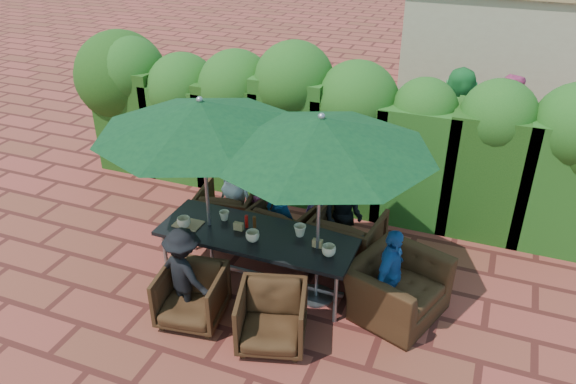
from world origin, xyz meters
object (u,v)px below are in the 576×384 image
at_px(chair_far_mid, 285,224).
at_px(chair_near_left, 191,293).
at_px(chair_far_left, 228,209).
at_px(dining_table, 257,239).
at_px(chair_near_right, 272,315).
at_px(umbrella_right, 321,135).
at_px(umbrella_left, 201,117).
at_px(chair_far_right, 348,236).
at_px(chair_end_right, 398,279).

relative_size(chair_far_mid, chair_near_left, 1.08).
height_order(chair_far_left, chair_near_left, chair_far_left).
distance_m(dining_table, chair_far_left, 1.30).
xyz_separation_m(chair_far_mid, chair_near_right, (0.56, -1.78, -0.02)).
height_order(umbrella_right, chair_near_right, umbrella_right).
bearing_deg(umbrella_left, chair_far_mid, 51.72).
distance_m(dining_table, umbrella_left, 1.67).
relative_size(chair_far_left, chair_far_right, 0.95).
height_order(umbrella_left, chair_far_right, umbrella_left).
height_order(dining_table, chair_far_right, chair_far_right).
xyz_separation_m(umbrella_right, chair_end_right, (0.97, 0.10, -1.74)).
xyz_separation_m(umbrella_left, umbrella_right, (1.46, 0.01, 0.00)).
xyz_separation_m(umbrella_left, chair_far_mid, (0.69, 0.87, -1.81)).
bearing_deg(chair_far_right, chair_near_right, 85.27).
bearing_deg(chair_far_left, umbrella_right, 142.68).
distance_m(umbrella_right, chair_end_right, 1.99).
bearing_deg(chair_far_left, chair_near_left, 95.24).
height_order(chair_far_left, chair_far_right, chair_far_right).
height_order(umbrella_left, umbrella_right, same).
bearing_deg(chair_far_mid, umbrella_left, 62.99).
height_order(dining_table, umbrella_left, umbrella_left).
bearing_deg(chair_near_right, dining_table, 106.25).
height_order(chair_far_mid, chair_far_right, chair_far_right).
height_order(umbrella_left, chair_near_right, umbrella_left).
bearing_deg(chair_near_left, chair_far_left, 95.39).
bearing_deg(chair_end_right, chair_near_left, 133.92).
bearing_deg(chair_end_right, chair_far_left, 92.00).
xyz_separation_m(umbrella_left, chair_end_right, (2.43, 0.12, -1.74)).
bearing_deg(chair_end_right, chair_near_right, 150.27).
height_order(umbrella_left, chair_far_mid, umbrella_left).
distance_m(chair_far_left, chair_near_left, 1.89).
height_order(chair_far_right, chair_near_right, chair_far_right).
bearing_deg(chair_far_left, chair_far_right, 168.87).
height_order(chair_far_mid, chair_near_right, chair_far_mid).
bearing_deg(dining_table, chair_end_right, 3.01).
bearing_deg(umbrella_right, chair_near_left, -143.64).
xyz_separation_m(umbrella_right, chair_far_left, (-1.68, 0.93, -1.80)).
distance_m(umbrella_right, chair_near_left, 2.40).
relative_size(umbrella_right, chair_near_left, 3.42).
relative_size(dining_table, chair_end_right, 2.29).
bearing_deg(umbrella_right, chair_far_mid, 131.96).
relative_size(dining_table, umbrella_right, 0.98).
xyz_separation_m(dining_table, umbrella_right, (0.80, -0.01, 1.54)).
distance_m(chair_far_right, chair_near_left, 2.23).
relative_size(umbrella_left, chair_end_right, 2.32).
xyz_separation_m(chair_far_left, chair_far_right, (1.83, -0.09, 0.02)).
relative_size(chair_far_right, chair_near_left, 1.16).
distance_m(umbrella_right, chair_far_right, 1.98).
height_order(chair_far_right, chair_near_left, chair_far_right).
bearing_deg(umbrella_right, dining_table, 179.29).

